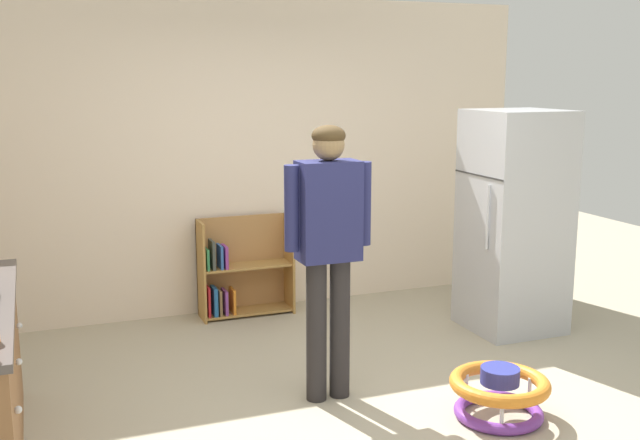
{
  "coord_description": "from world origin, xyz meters",
  "views": [
    {
      "loc": [
        -1.76,
        -3.99,
        2.05
      ],
      "look_at": [
        -0.06,
        0.4,
        1.14
      ],
      "focal_mm": 42.41,
      "sensor_mm": 36.0,
      "label": 1
    }
  ],
  "objects_px": {
    "bookshelf": "(239,273)",
    "baby_walker": "(499,393)",
    "refrigerator": "(514,221)",
    "standing_person": "(328,238)"
  },
  "relations": [
    {
      "from": "standing_person",
      "to": "bookshelf",
      "type": "bearing_deg",
      "value": 92.31
    },
    {
      "from": "refrigerator",
      "to": "standing_person",
      "type": "height_order",
      "value": "refrigerator"
    },
    {
      "from": "refrigerator",
      "to": "bookshelf",
      "type": "bearing_deg",
      "value": 149.87
    },
    {
      "from": "bookshelf",
      "to": "baby_walker",
      "type": "relative_size",
      "value": 1.41
    },
    {
      "from": "bookshelf",
      "to": "standing_person",
      "type": "relative_size",
      "value": 0.48
    },
    {
      "from": "refrigerator",
      "to": "baby_walker",
      "type": "bearing_deg",
      "value": -127.06
    },
    {
      "from": "refrigerator",
      "to": "bookshelf",
      "type": "xyz_separation_m",
      "value": [
        -1.98,
        1.15,
        -0.52
      ]
    },
    {
      "from": "bookshelf",
      "to": "standing_person",
      "type": "bearing_deg",
      "value": -87.69
    },
    {
      "from": "refrigerator",
      "to": "standing_person",
      "type": "xyz_separation_m",
      "value": [
        -1.9,
        -0.74,
        0.17
      ]
    },
    {
      "from": "refrigerator",
      "to": "standing_person",
      "type": "bearing_deg",
      "value": -158.81
    }
  ]
}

